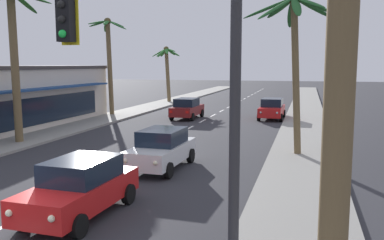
{
  "coord_description": "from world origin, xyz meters",
  "views": [
    {
      "loc": [
        7.91,
        -8.2,
        4.4
      ],
      "look_at": [
        3.47,
        8.0,
        2.2
      ],
      "focal_mm": 39.51,
      "sensor_mm": 36.0,
      "label": 1
    }
  ],
  "objects_px": {
    "sedan_lead_at_stop_bar": "(80,187)",
    "palm_left_farthest": "(167,63)",
    "sedan_third_in_queue": "(162,149)",
    "palm_left_second": "(13,37)",
    "sedan_oncoming_far": "(187,108)",
    "sedan_parked_nearest_kerb": "(272,109)",
    "palm_left_third": "(109,51)",
    "palm_right_second": "(295,34)",
    "traffic_signal_mast": "(69,45)"
  },
  "relations": [
    {
      "from": "sedan_lead_at_stop_bar",
      "to": "palm_left_farthest",
      "type": "xyz_separation_m",
      "value": [
        -9.54,
        36.21,
        3.71
      ]
    },
    {
      "from": "sedan_third_in_queue",
      "to": "palm_left_second",
      "type": "distance_m",
      "value": 11.32
    },
    {
      "from": "sedan_lead_at_stop_bar",
      "to": "sedan_oncoming_far",
      "type": "xyz_separation_m",
      "value": [
        -3.2,
        22.48,
        0.0
      ]
    },
    {
      "from": "sedan_parked_nearest_kerb",
      "to": "palm_left_second",
      "type": "relative_size",
      "value": 0.52
    },
    {
      "from": "sedan_third_in_queue",
      "to": "palm_left_third",
      "type": "distance_m",
      "value": 20.33
    },
    {
      "from": "palm_left_farthest",
      "to": "palm_right_second",
      "type": "relative_size",
      "value": 0.84
    },
    {
      "from": "traffic_signal_mast",
      "to": "sedan_lead_at_stop_bar",
      "type": "bearing_deg",
      "value": 118.09
    },
    {
      "from": "traffic_signal_mast",
      "to": "sedan_oncoming_far",
      "type": "bearing_deg",
      "value": 100.33
    },
    {
      "from": "palm_left_farthest",
      "to": "palm_right_second",
      "type": "distance_m",
      "value": 30.31
    },
    {
      "from": "palm_right_second",
      "to": "sedan_oncoming_far",
      "type": "bearing_deg",
      "value": 125.31
    },
    {
      "from": "sedan_oncoming_far",
      "to": "sedan_parked_nearest_kerb",
      "type": "xyz_separation_m",
      "value": [
        6.75,
        1.54,
        0.0
      ]
    },
    {
      "from": "sedan_oncoming_far",
      "to": "palm_right_second",
      "type": "relative_size",
      "value": 0.58
    },
    {
      "from": "sedan_third_in_queue",
      "to": "palm_left_second",
      "type": "height_order",
      "value": "palm_left_second"
    },
    {
      "from": "sedan_parked_nearest_kerb",
      "to": "palm_right_second",
      "type": "height_order",
      "value": "palm_right_second"
    },
    {
      "from": "sedan_oncoming_far",
      "to": "palm_left_second",
      "type": "distance_m",
      "value": 15.42
    },
    {
      "from": "sedan_parked_nearest_kerb",
      "to": "palm_left_second",
      "type": "bearing_deg",
      "value": -130.85
    },
    {
      "from": "sedan_lead_at_stop_bar",
      "to": "sedan_third_in_queue",
      "type": "relative_size",
      "value": 1.0
    },
    {
      "from": "sedan_lead_at_stop_bar",
      "to": "sedan_third_in_queue",
      "type": "xyz_separation_m",
      "value": [
        0.39,
        6.04,
        0.0
      ]
    },
    {
      "from": "sedan_third_in_queue",
      "to": "palm_left_third",
      "type": "bearing_deg",
      "value": 122.5
    },
    {
      "from": "sedan_parked_nearest_kerb",
      "to": "palm_left_farthest",
      "type": "xyz_separation_m",
      "value": [
        -13.1,
        12.18,
        3.71
      ]
    },
    {
      "from": "sedan_oncoming_far",
      "to": "palm_left_second",
      "type": "bearing_deg",
      "value": -114.49
    },
    {
      "from": "sedan_oncoming_far",
      "to": "palm_left_farthest",
      "type": "relative_size",
      "value": 0.69
    },
    {
      "from": "sedan_lead_at_stop_bar",
      "to": "sedan_parked_nearest_kerb",
      "type": "relative_size",
      "value": 1.01
    },
    {
      "from": "palm_left_second",
      "to": "sedan_parked_nearest_kerb",
      "type": "bearing_deg",
      "value": 49.15
    },
    {
      "from": "sedan_third_in_queue",
      "to": "palm_right_second",
      "type": "xyz_separation_m",
      "value": [
        5.26,
        3.97,
        4.98
      ]
    },
    {
      "from": "traffic_signal_mast",
      "to": "sedan_oncoming_far",
      "type": "xyz_separation_m",
      "value": [
        -4.56,
        25.05,
        -3.97
      ]
    },
    {
      "from": "sedan_oncoming_far",
      "to": "palm_left_farthest",
      "type": "height_order",
      "value": "palm_left_farthest"
    },
    {
      "from": "sedan_lead_at_stop_bar",
      "to": "sedan_oncoming_far",
      "type": "relative_size",
      "value": 1.01
    },
    {
      "from": "traffic_signal_mast",
      "to": "palm_left_second",
      "type": "relative_size",
      "value": 1.29
    },
    {
      "from": "traffic_signal_mast",
      "to": "sedan_oncoming_far",
      "type": "relative_size",
      "value": 2.46
    },
    {
      "from": "sedan_third_in_queue",
      "to": "palm_left_farthest",
      "type": "relative_size",
      "value": 0.69
    },
    {
      "from": "sedan_third_in_queue",
      "to": "sedan_oncoming_far",
      "type": "height_order",
      "value": "same"
    },
    {
      "from": "palm_left_second",
      "to": "palm_left_third",
      "type": "height_order",
      "value": "palm_left_second"
    },
    {
      "from": "sedan_parked_nearest_kerb",
      "to": "palm_left_third",
      "type": "bearing_deg",
      "value": -174.57
    },
    {
      "from": "palm_left_second",
      "to": "sedan_third_in_queue",
      "type": "bearing_deg",
      "value": -18.33
    },
    {
      "from": "traffic_signal_mast",
      "to": "palm_left_second",
      "type": "distance_m",
      "value": 15.89
    },
    {
      "from": "palm_left_third",
      "to": "palm_left_farthest",
      "type": "bearing_deg",
      "value": 87.03
    },
    {
      "from": "palm_left_second",
      "to": "palm_left_third",
      "type": "bearing_deg",
      "value": 94.25
    },
    {
      "from": "palm_left_second",
      "to": "palm_left_farthest",
      "type": "xyz_separation_m",
      "value": [
        -0.3,
        26.98,
        -1.34
      ]
    },
    {
      "from": "palm_left_farthest",
      "to": "palm_left_third",
      "type": "bearing_deg",
      "value": -92.97
    },
    {
      "from": "sedan_oncoming_far",
      "to": "sedan_parked_nearest_kerb",
      "type": "bearing_deg",
      "value": 12.85
    },
    {
      "from": "palm_right_second",
      "to": "palm_left_farthest",
      "type": "bearing_deg",
      "value": 120.08
    },
    {
      "from": "sedan_third_in_queue",
      "to": "palm_left_second",
      "type": "xyz_separation_m",
      "value": [
        -9.62,
        3.19,
        5.04
      ]
    },
    {
      "from": "sedan_parked_nearest_kerb",
      "to": "palm_right_second",
      "type": "distance_m",
      "value": 15.02
    },
    {
      "from": "sedan_lead_at_stop_bar",
      "to": "sedan_third_in_queue",
      "type": "distance_m",
      "value": 6.05
    },
    {
      "from": "sedan_lead_at_stop_bar",
      "to": "palm_left_farthest",
      "type": "height_order",
      "value": "palm_left_farthest"
    },
    {
      "from": "sedan_third_in_queue",
      "to": "sedan_parked_nearest_kerb",
      "type": "distance_m",
      "value": 18.26
    },
    {
      "from": "traffic_signal_mast",
      "to": "sedan_parked_nearest_kerb",
      "type": "distance_m",
      "value": 26.97
    },
    {
      "from": "palm_left_second",
      "to": "palm_left_farthest",
      "type": "height_order",
      "value": "palm_left_second"
    },
    {
      "from": "sedan_lead_at_stop_bar",
      "to": "sedan_parked_nearest_kerb",
      "type": "distance_m",
      "value": 24.29
    }
  ]
}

